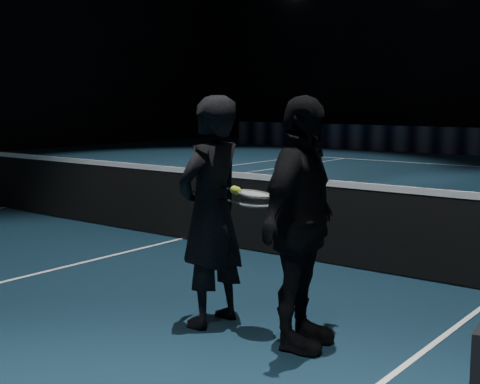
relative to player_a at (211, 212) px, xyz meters
The scene contains 9 objects.
floor 3.53m from the player_a, 136.67° to the left, with size 36.00×36.00×0.00m, color #0C242D.
court_lines 3.53m from the player_a, 136.67° to the left, with size 10.98×23.78×0.01m, color white, non-canonical shape.
net_mesh 3.43m from the player_a, 136.67° to the left, with size 12.80×0.02×0.86m, color black.
net_tape 3.40m from the player_a, 136.67° to the left, with size 12.80×0.03×0.07m, color white.
player_a is the anchor object (origin of this frame).
player_b 0.85m from the player_a, ahead, with size 1.09×0.46×1.87m, color black.
racket_lower 0.46m from the player_a, ahead, with size 0.68×0.22×0.03m, color black, non-canonical shape.
racket_upper 0.44m from the player_a, ahead, with size 0.68×0.22×0.03m, color black, non-canonical shape.
tennis_balls 0.33m from the player_a, ahead, with size 0.12×0.10×0.12m, color #D0E530, non-canonical shape.
Camera 1 is at (5.90, -6.40, 1.84)m, focal length 50.00 mm.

